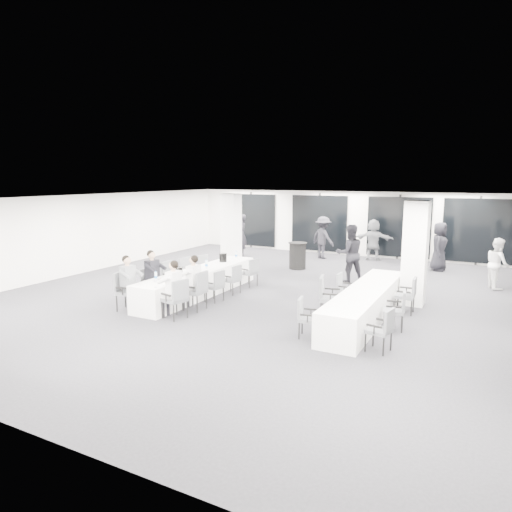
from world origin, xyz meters
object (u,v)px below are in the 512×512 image
at_px(standing_guest_b, 350,250).
at_px(standing_guest_f, 373,237).
at_px(chair_main_right_fourth, 234,278).
at_px(standing_guest_e, 439,243).
at_px(chair_main_right_far, 251,271).
at_px(chair_side_right_far, 408,293).
at_px(ice_bucket_far, 223,257).
at_px(chair_main_left_second, 150,283).
at_px(chair_main_left_far, 206,267).
at_px(standing_guest_d, 416,240).
at_px(chair_side_left_mid, 328,295).
at_px(chair_side_right_mid, 397,307).
at_px(chair_side_left_far, 344,287).
at_px(chair_main_left_fourth, 188,271).
at_px(ice_bucket_near, 178,272).
at_px(standing_guest_c, 323,235).
at_px(banquet_table_main, 200,282).
at_px(chair_side_right_near, 383,327).
at_px(chair_side_left_near, 306,315).
at_px(banquet_table_side, 366,304).
at_px(standing_guest_h, 498,260).
at_px(chair_main_left_mid, 171,275).
at_px(chair_main_right_second, 197,288).
at_px(chair_main_left_near, 125,288).
at_px(cocktail_table, 298,256).
at_px(standing_guest_g, 242,233).
at_px(chair_main_right_mid, 216,284).
at_px(chair_main_right_near, 177,296).

height_order(standing_guest_b, standing_guest_f, standing_guest_b).
distance_m(chair_main_right_fourth, standing_guest_e, 8.15).
xyz_separation_m(chair_main_right_far, standing_guest_e, (4.95, 5.38, 0.51)).
relative_size(chair_side_right_far, ice_bucket_far, 3.43).
xyz_separation_m(chair_main_left_second, chair_main_left_far, (0.00, 2.74, -0.03)).
distance_m(chair_main_left_second, chair_main_right_far, 3.26).
bearing_deg(standing_guest_d, ice_bucket_far, 1.81).
xyz_separation_m(chair_side_left_mid, chair_side_right_mid, (1.67, -0.09, -0.07)).
xyz_separation_m(standing_guest_b, standing_guest_d, (1.47, 4.03, -0.07)).
bearing_deg(chair_main_left_far, standing_guest_e, 141.73).
height_order(chair_side_left_far, standing_guest_f, standing_guest_f).
bearing_deg(chair_main_left_fourth, ice_bucket_near, 37.75).
height_order(chair_main_left_fourth, standing_guest_c, standing_guest_c).
relative_size(chair_side_left_far, standing_guest_c, 0.43).
xyz_separation_m(banquet_table_main, chair_main_right_far, (0.82, 1.63, 0.13)).
bearing_deg(chair_side_right_far, chair_main_left_second, 105.88).
relative_size(chair_main_left_fourth, standing_guest_e, 0.46).
bearing_deg(standing_guest_e, chair_side_right_near, -175.73).
distance_m(chair_main_left_fourth, chair_side_left_near, 5.49).
xyz_separation_m(banquet_table_side, standing_guest_h, (2.80, 4.94, 0.52)).
height_order(ice_bucket_near, ice_bucket_far, ice_bucket_far).
distance_m(banquet_table_main, chair_main_left_fourth, 1.04).
bearing_deg(chair_main_right_far, chair_main_left_mid, 151.90).
xyz_separation_m(chair_main_left_second, standing_guest_h, (8.50, 6.09, 0.37)).
height_order(chair_main_right_far, standing_guest_f, standing_guest_f).
relative_size(chair_main_right_far, standing_guest_e, 0.43).
height_order(chair_main_right_second, standing_guest_e, standing_guest_e).
distance_m(chair_main_left_near, chair_main_right_far, 4.14).
relative_size(chair_main_left_near, standing_guest_b, 0.47).
height_order(chair_side_left_near, standing_guest_d, standing_guest_d).
xyz_separation_m(cocktail_table, chair_side_left_near, (3.01, -6.84, -0.01)).
distance_m(chair_main_right_far, chair_side_left_mid, 3.82).
distance_m(chair_main_left_near, chair_side_left_mid, 5.17).
distance_m(chair_main_left_fourth, chair_side_right_mid, 6.63).
height_order(chair_main_left_mid, chair_main_right_far, chair_main_left_mid).
bearing_deg(chair_main_left_fourth, ice_bucket_far, 146.90).
bearing_deg(chair_main_right_far, standing_guest_g, 45.51).
xyz_separation_m(chair_side_left_near, chair_side_left_far, (-0.00, 2.78, 0.01)).
bearing_deg(chair_main_left_fourth, cocktail_table, 166.50).
distance_m(chair_main_right_second, standing_guest_d, 9.88).
bearing_deg(standing_guest_d, chair_main_left_mid, 4.31).
xyz_separation_m(chair_side_right_near, standing_guest_b, (-2.31, 5.69, 0.57)).
bearing_deg(chair_main_right_second, standing_guest_c, -2.83).
xyz_separation_m(chair_main_left_second, chair_main_right_mid, (1.65, 0.78, -0.02)).
distance_m(chair_side_left_mid, standing_guest_e, 7.65).
bearing_deg(chair_main_left_second, banquet_table_main, 159.50).
distance_m(cocktail_table, chair_main_left_far, 3.85).
height_order(banquet_table_side, chair_side_left_mid, chair_side_left_mid).
relative_size(chair_main_left_far, chair_main_right_near, 0.88).
bearing_deg(chair_main_left_mid, chair_side_left_mid, 86.15).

